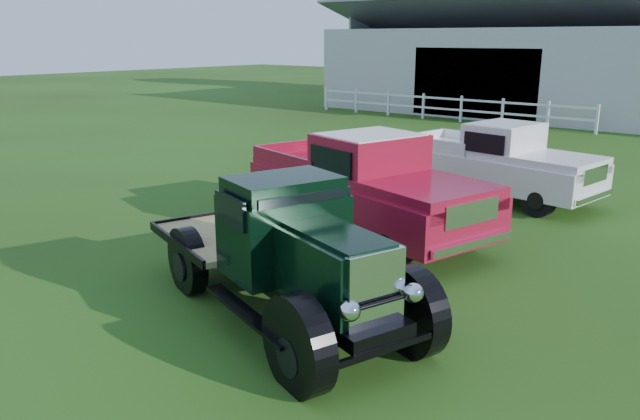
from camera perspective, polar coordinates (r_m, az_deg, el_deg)
The scene contains 8 objects.
ground at distance 9.79m, azimuth -5.45°, elevation -7.18°, with size 120.00×120.00×0.00m, color #24390E.
shed_left at distance 35.02m, azimuth 17.65°, elevation 13.21°, with size 18.80×10.20×5.60m, color #B4B2A6, non-canonical shape.
fence_rail at distance 30.20m, azimuth 11.08°, elevation 9.19°, with size 14.20×0.16×1.20m, color white, non-canonical shape.
tree_a at distance 46.33m, azimuth 8.26°, elevation 17.18°, with size 6.30×6.30×10.50m, color black, non-canonical shape.
tree_b at distance 41.70m, azimuth 26.40°, elevation 16.69°, with size 6.90×6.90×11.50m, color black, non-canonical shape.
vintage_flatbed at distance 8.57m, azimuth -3.61°, elevation -3.35°, with size 5.04×2.00×2.00m, color black, non-canonical shape.
red_pickup at distance 12.17m, azimuth 4.16°, elevation 2.41°, with size 5.57×2.14×2.03m, color maroon, non-canonical shape.
white_pickup at distance 15.57m, azimuth 16.01°, elevation 4.28°, with size 4.87×1.89×1.79m, color silver, non-canonical shape.
Camera 1 is at (6.46, -6.32, 3.76)m, focal length 35.00 mm.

